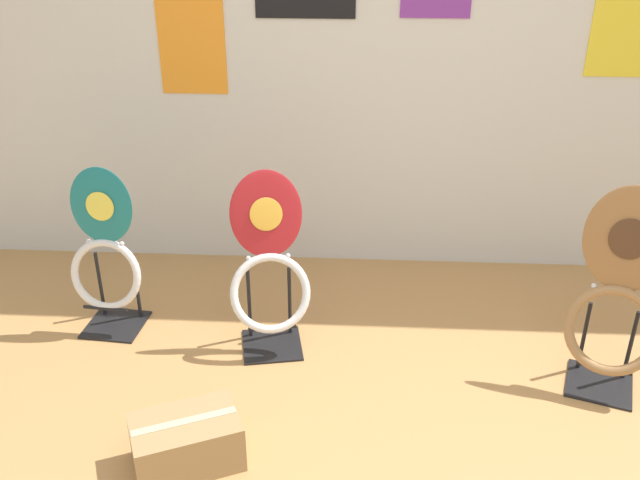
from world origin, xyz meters
The scene contains 5 objects.
wall_back centered at (0.00, 2.13, 1.30)m, with size 8.00×0.07×2.60m.
toilet_seat_display_woodgrain centered at (0.91, 1.02, 0.41)m, with size 0.47×0.44×0.90m.
toilet_seat_display_teal_sax centered at (-1.42, 1.33, 0.38)m, with size 0.37×0.31×0.84m.
toilet_seat_display_crimson_swirl centered at (-0.61, 1.23, 0.39)m, with size 0.41×0.37×0.86m.
storage_box centered at (-0.84, 0.42, 0.10)m, with size 0.48×0.40×0.21m.
Camera 1 is at (-0.21, -1.61, 2.06)m, focal length 40.00 mm.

